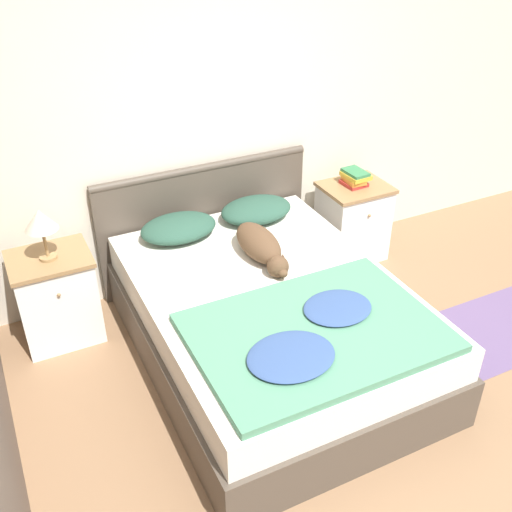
{
  "coord_description": "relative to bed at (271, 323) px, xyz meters",
  "views": [
    {
      "loc": [
        -1.33,
        -1.62,
        2.65
      ],
      "look_at": [
        0.07,
        1.2,
        0.66
      ],
      "focal_mm": 42.0,
      "sensor_mm": 36.0,
      "label": 1
    }
  ],
  "objects": [
    {
      "name": "table_lamp",
      "position": [
        -1.16,
        0.8,
        0.62
      ],
      "size": [
        0.2,
        0.2,
        0.34
      ],
      "color": "#9E7A4C",
      "rests_on": "nightstand_left"
    },
    {
      "name": "headboard",
      "position": [
        0.0,
        1.06,
        0.22
      ],
      "size": [
        1.62,
        0.06,
        0.94
      ],
      "color": "#4C4238",
      "rests_on": "ground_plane"
    },
    {
      "name": "ground_plane",
      "position": [
        -0.07,
        -0.99,
        -0.27
      ],
      "size": [
        16.0,
        16.0,
        0.0
      ],
      "primitive_type": "plane",
      "color": "#896647"
    },
    {
      "name": "dog",
      "position": [
        0.09,
        0.33,
        0.37
      ],
      "size": [
        0.22,
        0.68,
        0.19
      ],
      "color": "brown",
      "rests_on": "bed"
    },
    {
      "name": "pillow_right",
      "position": [
        0.3,
        0.8,
        0.35
      ],
      "size": [
        0.53,
        0.37,
        0.15
      ],
      "color": "#284C3D",
      "rests_on": "bed"
    },
    {
      "name": "nightstand_right",
      "position": [
        1.16,
        0.81,
        0.04
      ],
      "size": [
        0.51,
        0.43,
        0.63
      ],
      "color": "white",
      "rests_on": "ground_plane"
    },
    {
      "name": "book_stack",
      "position": [
        1.16,
        0.84,
        0.42
      ],
      "size": [
        0.19,
        0.21,
        0.12
      ],
      "color": "#AD2D28",
      "rests_on": "nightstand_right"
    },
    {
      "name": "rug",
      "position": [
        1.61,
        -0.46,
        -0.27
      ],
      "size": [
        1.28,
        0.67,
        0.0
      ],
      "color": "#604C75",
      "rests_on": "ground_plane"
    },
    {
      "name": "bed",
      "position": [
        0.0,
        0.0,
        0.0
      ],
      "size": [
        1.54,
        2.08,
        0.56
      ],
      "color": "#4C4238",
      "rests_on": "ground_plane"
    },
    {
      "name": "quilt",
      "position": [
        -0.01,
        -0.52,
        0.31
      ],
      "size": [
        1.32,
        0.95,
        0.08
      ],
      "color": "#4C8466",
      "rests_on": "bed"
    },
    {
      "name": "nightstand_left",
      "position": [
        -1.16,
        0.81,
        0.04
      ],
      "size": [
        0.51,
        0.43,
        0.63
      ],
      "color": "white",
      "rests_on": "ground_plane"
    },
    {
      "name": "pillow_left",
      "position": [
        -0.3,
        0.8,
        0.35
      ],
      "size": [
        0.53,
        0.37,
        0.15
      ],
      "color": "#284C3D",
      "rests_on": "bed"
    },
    {
      "name": "wall_back",
      "position": [
        -0.07,
        1.14,
        1.0
      ],
      "size": [
        9.0,
        0.06,
        2.55
      ],
      "color": "beige",
      "rests_on": "ground_plane"
    }
  ]
}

